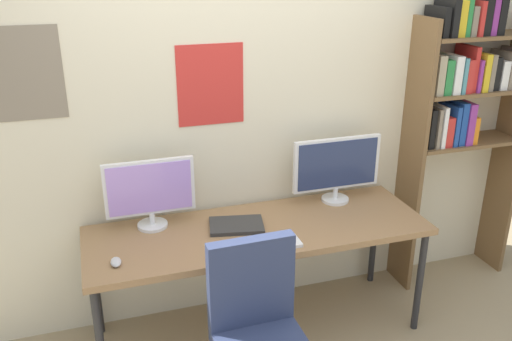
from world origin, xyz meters
TOP-DOWN VIEW (x-y plane):
  - wall_back at (-0.00, 1.02)m, footprint 4.44×0.11m
  - desk at (0.00, 0.60)m, footprint 2.04×0.68m
  - bookshelf at (1.52, 0.83)m, footprint 0.83×0.28m
  - monitor_left at (-0.60, 0.81)m, footprint 0.53×0.18m
  - monitor_right at (0.60, 0.81)m, footprint 0.59×0.18m
  - keyboard_main at (0.00, 0.37)m, footprint 0.33×0.13m
  - computer_mouse at (-0.84, 0.44)m, footprint 0.06×0.10m
  - laptop_closed at (-0.12, 0.65)m, footprint 0.36×0.28m

SIDE VIEW (x-z plane):
  - desk at x=0.00m, z-range 0.32..1.06m
  - keyboard_main at x=0.00m, z-range 0.74..0.76m
  - laptop_closed at x=-0.12m, z-range 0.74..0.76m
  - computer_mouse at x=-0.84m, z-range 0.74..0.77m
  - monitor_left at x=-0.60m, z-range 0.76..1.18m
  - monitor_right at x=0.60m, z-range 0.76..1.20m
  - wall_back at x=0.00m, z-range 0.00..2.60m
  - bookshelf at x=1.52m, z-range 0.34..2.39m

